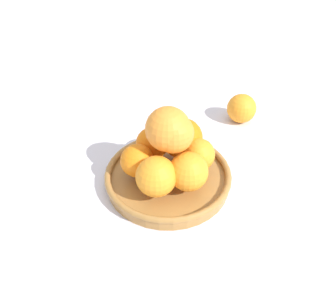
% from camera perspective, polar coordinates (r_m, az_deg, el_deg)
% --- Properties ---
extents(ground_plane, '(4.00, 4.00, 0.00)m').
position_cam_1_polar(ground_plane, '(0.67, 0.00, -6.86)').
color(ground_plane, silver).
extents(fruit_bowl, '(0.25, 0.25, 0.03)m').
position_cam_1_polar(fruit_bowl, '(0.66, 0.00, -5.92)').
color(fruit_bowl, '#A57238').
rests_on(fruit_bowl, ground_plane).
extents(orange_pile, '(0.17, 0.20, 0.14)m').
position_cam_1_polar(orange_pile, '(0.61, 0.39, -1.04)').
color(orange_pile, orange).
rests_on(orange_pile, fruit_bowl).
extents(stray_orange, '(0.07, 0.07, 0.07)m').
position_cam_1_polar(stray_orange, '(0.84, 12.68, 5.73)').
color(stray_orange, orange).
rests_on(stray_orange, ground_plane).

